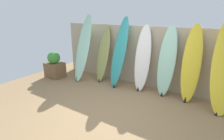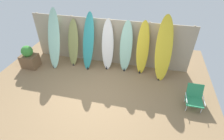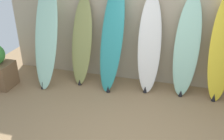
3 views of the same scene
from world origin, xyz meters
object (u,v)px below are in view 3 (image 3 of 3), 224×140
object	(u,v)px
surfboard_teal_2	(112,38)
surfboard_yellow_5	(222,51)
surfboard_seafoam_4	(187,48)
surfboard_seafoam_0	(46,33)
surfboard_white_3	(149,46)
surfboard_olive_1	(82,42)

from	to	relation	value
surfboard_teal_2	surfboard_yellow_5	world-z (taller)	surfboard_teal_2
surfboard_seafoam_4	surfboard_yellow_5	distance (m)	0.60
surfboard_teal_2	surfboard_seafoam_0	bearing A→B (deg)	-174.28
surfboard_seafoam_4	surfboard_yellow_5	bearing A→B (deg)	0.53
surfboard_white_3	surfboard_yellow_5	size ratio (longest dim) A/B	0.97
surfboard_teal_2	surfboard_olive_1	bearing A→B (deg)	173.62
surfboard_olive_1	surfboard_teal_2	world-z (taller)	surfboard_teal_2
surfboard_seafoam_0	surfboard_seafoam_4	bearing A→B (deg)	4.89
surfboard_olive_1	surfboard_white_3	distance (m)	1.36
surfboard_olive_1	surfboard_yellow_5	distance (m)	2.64
surfboard_seafoam_0	surfboard_seafoam_4	world-z (taller)	surfboard_seafoam_0
surfboard_seafoam_0	surfboard_white_3	world-z (taller)	surfboard_seafoam_0
surfboard_white_3	surfboard_yellow_5	bearing A→B (deg)	0.40
surfboard_seafoam_0	surfboard_yellow_5	world-z (taller)	surfboard_seafoam_0
surfboard_seafoam_0	surfboard_teal_2	bearing A→B (deg)	5.72
surfboard_olive_1	surfboard_white_3	xyz separation A→B (m)	(1.36, 0.02, 0.05)
surfboard_olive_1	surfboard_seafoam_4	xyz separation A→B (m)	(2.04, 0.03, 0.07)
surfboard_teal_2	surfboard_white_3	world-z (taller)	surfboard_teal_2
surfboard_teal_2	surfboard_yellow_5	xyz separation A→B (m)	(1.99, 0.10, -0.08)
surfboard_seafoam_0	surfboard_seafoam_4	distance (m)	2.71
surfboard_seafoam_0	surfboard_yellow_5	distance (m)	3.31
surfboard_seafoam_0	surfboard_seafoam_4	xyz separation A→B (m)	(2.70, 0.23, -0.12)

